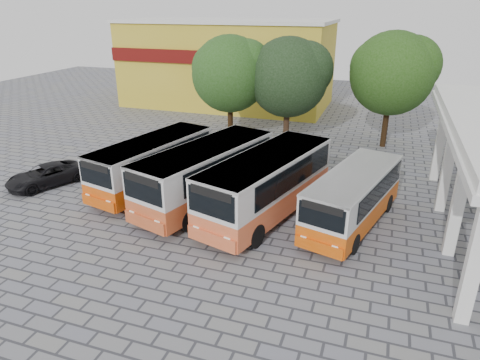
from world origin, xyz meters
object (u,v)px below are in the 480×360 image
at_px(bus_centre_right, 267,182).
at_px(bus_centre_left, 206,172).
at_px(parked_car, 46,175).
at_px(bus_far_left, 153,161).
at_px(bus_far_right, 354,195).

bearing_deg(bus_centre_right, bus_centre_left, -170.07).
bearing_deg(bus_centre_right, parked_car, -162.55).
distance_m(bus_far_left, parked_car, 6.41).
relative_size(bus_far_left, bus_centre_left, 0.91).
distance_m(bus_far_left, bus_far_right, 10.94).
relative_size(bus_far_left, bus_far_right, 1.07).
distance_m(bus_centre_right, parked_car, 13.04).
bearing_deg(bus_far_right, bus_centre_right, -159.63).
bearing_deg(bus_centre_right, bus_far_right, 20.79).
xyz_separation_m(bus_far_left, parked_car, (-6.11, -1.60, -1.05)).
bearing_deg(parked_car, bus_centre_left, 28.39).
bearing_deg(bus_centre_right, bus_far_left, -174.16).
bearing_deg(parked_car, bus_far_left, 38.64).
height_order(bus_centre_left, bus_far_right, bus_centre_left).
xyz_separation_m(bus_far_right, parked_car, (-17.02, -0.79, -0.93)).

